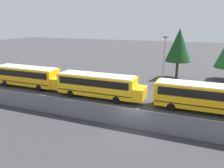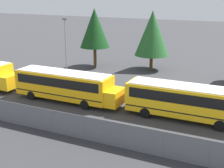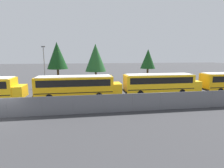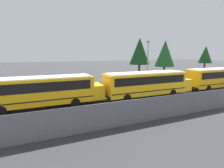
{
  "view_description": "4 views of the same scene",
  "coord_description": "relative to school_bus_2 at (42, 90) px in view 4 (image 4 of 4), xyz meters",
  "views": [
    {
      "loc": [
        5.06,
        -17.21,
        9.14
      ],
      "look_at": [
        -4.56,
        6.6,
        1.94
      ],
      "focal_mm": 35.0,
      "sensor_mm": 36.0,
      "label": 1
    },
    {
      "loc": [
        22.89,
        -18.14,
        10.66
      ],
      "look_at": [
        10.88,
        7.21,
        2.22
      ],
      "focal_mm": 50.0,
      "sensor_mm": 36.0,
      "label": 2
    },
    {
      "loc": [
        7.25,
        -16.8,
        5.81
      ],
      "look_at": [
        10.93,
        6.92,
        1.74
      ],
      "focal_mm": 28.0,
      "sensor_mm": 36.0,
      "label": 3
    },
    {
      "loc": [
        -18.31,
        -10.64,
        5.23
      ],
      "look_at": [
        -10.55,
        7.29,
        1.74
      ],
      "focal_mm": 28.0,
      "sensor_mm": 36.0,
      "label": 4
    }
  ],
  "objects": [
    {
      "name": "school_bus_2",
      "position": [
        0.0,
        0.0,
        0.0
      ],
      "size": [
        11.35,
        2.63,
        3.0
      ],
      "color": "#EDA80F",
      "rests_on": "ground_plane"
    },
    {
      "name": "tree_3",
      "position": [
        19.59,
        14.03,
        3.78
      ],
      "size": [
        4.21,
        4.21,
        8.32
      ],
      "color": "#51381E",
      "rests_on": "ground_plane"
    },
    {
      "name": "school_bus_3",
      "position": [
        11.6,
        -0.48,
        0.0
      ],
      "size": [
        11.35,
        2.63,
        3.0
      ],
      "color": "yellow",
      "rests_on": "ground_plane"
    },
    {
      "name": "light_pole",
      "position": [
        18.06,
        8.87,
        2.23
      ],
      "size": [
        0.6,
        0.24,
        7.25
      ],
      "color": "gray",
      "rests_on": "ground_plane"
    },
    {
      "name": "tree_0",
      "position": [
        39.27,
        14.21,
        3.02
      ],
      "size": [
        3.33,
        3.33,
        7.0
      ],
      "color": "#51381E",
      "rests_on": "ground_plane"
    },
    {
      "name": "school_bus_4",
      "position": [
        24.04,
        -0.38,
        0.0
      ],
      "size": [
        11.35,
        2.63,
        3.0
      ],
      "color": "#EDA80F",
      "rests_on": "ground_plane"
    },
    {
      "name": "tree_1",
      "position": [
        27.59,
        15.67,
        3.31
      ],
      "size": [
        4.67,
        4.67,
        8.14
      ],
      "color": "#51381E",
      "rests_on": "ground_plane"
    }
  ]
}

